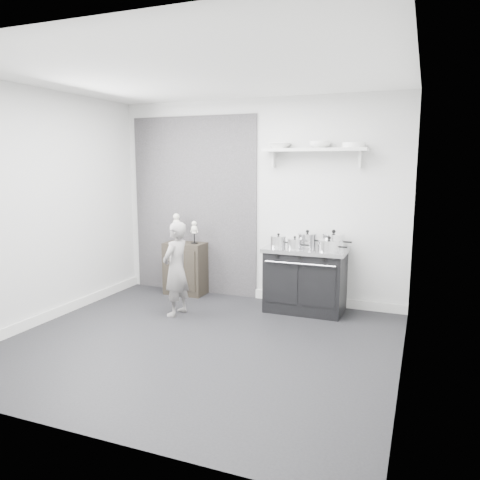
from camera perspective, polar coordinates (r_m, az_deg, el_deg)
name	(u,v)px	position (r m, az deg, el deg)	size (l,w,h in m)	color
ground	(199,343)	(5.02, -5.08, -12.37)	(4.00, 4.00, 0.00)	black
room_shell	(195,185)	(4.84, -5.51, 6.74)	(4.02, 3.62, 2.71)	beige
wall_shelf	(315,151)	(5.98, 9.08, 10.71)	(1.30, 0.26, 0.24)	silver
stove	(305,279)	(5.97, 7.98, -4.75)	(1.01, 0.63, 0.81)	black
side_cabinet	(185,268)	(6.73, -6.66, -3.46)	(0.57, 0.33, 0.74)	black
child	(176,269)	(5.77, -7.81, -3.51)	(0.42, 0.28, 1.16)	slate
pot_front_left	(278,241)	(5.90, 4.71, -0.15)	(0.29, 0.20, 0.17)	silver
pot_back_left	(307,239)	(6.00, 8.20, 0.07)	(0.34, 0.25, 0.21)	silver
pot_back_right	(334,241)	(5.92, 11.33, -0.06)	(0.37, 0.28, 0.23)	silver
pot_front_right	(329,245)	(5.66, 10.78, -0.66)	(0.35, 0.26, 0.19)	silver
pot_front_center	(295,244)	(5.76, 6.70, -0.46)	(0.27, 0.18, 0.16)	silver
skeleton_full	(177,226)	(6.68, -7.74, 1.74)	(0.13, 0.09, 0.48)	beige
skeleton_torso	(194,231)	(6.56, -5.60, 1.15)	(0.10, 0.07, 0.37)	beige
bowl_large	(279,146)	(6.10, 4.82, 11.39)	(0.29, 0.29, 0.07)	white
bowl_small	(320,145)	(5.97, 9.70, 11.39)	(0.26, 0.26, 0.08)	white
plate_stack	(353,145)	(5.89, 13.66, 11.18)	(0.27, 0.27, 0.06)	white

